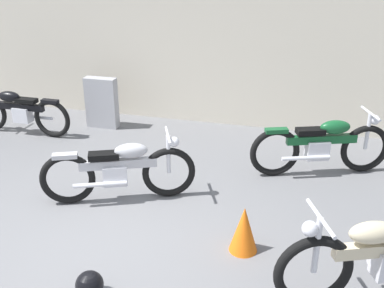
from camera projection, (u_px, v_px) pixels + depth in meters
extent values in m
plane|color=slate|center=(97.00, 247.00, 5.24)|extent=(40.00, 40.00, 0.00)
cube|color=beige|center=(194.00, 52.00, 8.55)|extent=(18.00, 0.30, 2.62)
cube|color=#9E9EA3|center=(102.00, 103.00, 8.48)|extent=(0.59, 0.21, 0.94)
sphere|color=black|center=(90.00, 285.00, 4.45)|extent=(0.28, 0.28, 0.28)
cone|color=orange|center=(244.00, 229.00, 5.07)|extent=(0.32, 0.32, 0.55)
torus|color=black|center=(52.00, 119.00, 8.06)|extent=(0.69, 0.09, 0.69)
cube|color=silver|center=(23.00, 115.00, 8.20)|extent=(0.30, 0.19, 0.26)
cube|color=black|center=(19.00, 106.00, 8.15)|extent=(0.97, 0.10, 0.11)
ellipsoid|color=black|center=(9.00, 96.00, 8.12)|extent=(0.42, 0.19, 0.19)
cube|color=black|center=(26.00, 101.00, 8.06)|extent=(0.38, 0.17, 0.08)
cube|color=black|center=(50.00, 101.00, 7.93)|extent=(0.30, 0.11, 0.06)
cylinder|color=silver|center=(36.00, 117.00, 8.28)|extent=(0.66, 0.06, 0.06)
torus|color=black|center=(313.00, 271.00, 4.26)|extent=(0.75, 0.39, 0.77)
ellipsoid|color=beige|center=(373.00, 233.00, 4.17)|extent=(0.51, 0.37, 0.21)
cylinder|color=silver|center=(317.00, 245.00, 4.14)|extent=(0.06, 0.06, 0.58)
cylinder|color=silver|center=(321.00, 218.00, 4.02)|extent=(0.27, 0.58, 0.04)
sphere|color=silver|center=(310.00, 229.00, 4.05)|extent=(0.15, 0.15, 0.15)
torus|color=black|center=(169.00, 172.00, 6.15)|extent=(0.69, 0.36, 0.71)
torus|color=black|center=(68.00, 179.00, 5.98)|extent=(0.69, 0.36, 0.71)
cube|color=silver|center=(115.00, 175.00, 6.05)|extent=(0.37, 0.30, 0.27)
cube|color=#ADADB2|center=(118.00, 164.00, 5.99)|extent=(0.96, 0.49, 0.12)
ellipsoid|color=#ADADB2|center=(131.00, 151.00, 5.94)|extent=(0.47, 0.35, 0.20)
cube|color=black|center=(104.00, 156.00, 5.92)|extent=(0.43, 0.32, 0.08)
cube|color=#ADADB2|center=(65.00, 156.00, 5.84)|extent=(0.33, 0.23, 0.06)
cylinder|color=silver|center=(168.00, 154.00, 6.04)|extent=(0.05, 0.05, 0.54)
cylinder|color=silver|center=(168.00, 135.00, 5.93)|extent=(0.26, 0.54, 0.04)
sphere|color=silver|center=(174.00, 142.00, 5.98)|extent=(0.14, 0.14, 0.14)
cylinder|color=silver|center=(100.00, 184.00, 5.94)|extent=(0.65, 0.33, 0.06)
torus|color=black|center=(365.00, 149.00, 6.83)|extent=(0.72, 0.35, 0.74)
torus|color=black|center=(275.00, 153.00, 6.70)|extent=(0.72, 0.35, 0.74)
cube|color=silver|center=(317.00, 149.00, 6.75)|extent=(0.37, 0.30, 0.28)
cube|color=#145128|center=(322.00, 139.00, 6.69)|extent=(1.01, 0.46, 0.12)
ellipsoid|color=#145128|center=(335.00, 127.00, 6.63)|extent=(0.49, 0.35, 0.20)
cube|color=black|center=(310.00, 131.00, 6.62)|extent=(0.44, 0.31, 0.08)
cube|color=#145128|center=(277.00, 131.00, 6.56)|extent=(0.35, 0.23, 0.06)
cylinder|color=silver|center=(368.00, 131.00, 6.71)|extent=(0.06, 0.06, 0.56)
cylinder|color=silver|center=(371.00, 113.00, 6.60)|extent=(0.24, 0.56, 0.04)
sphere|color=silver|center=(375.00, 120.00, 6.65)|extent=(0.14, 0.14, 0.14)
cylinder|color=silver|center=(306.00, 158.00, 6.65)|extent=(0.68, 0.31, 0.06)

